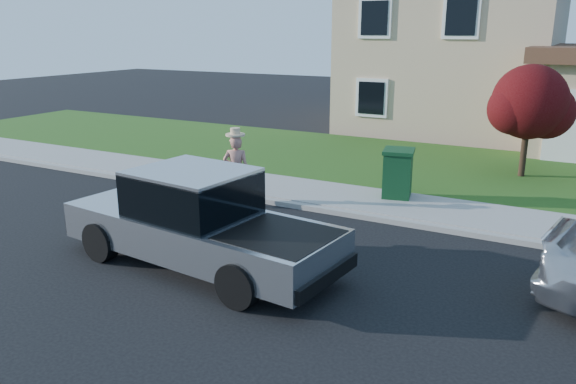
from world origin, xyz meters
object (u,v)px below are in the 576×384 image
Objects in this scene: pickup_truck at (198,222)px; woman at (236,169)px; ornamental_tree at (531,106)px; trash_bin at (398,173)px.

woman reaches higher than pickup_truck.
ornamental_tree is (4.47, 9.44, 1.29)m from pickup_truck.
ornamental_tree is at bearing 70.78° from pickup_truck.
trash_bin is (1.94, 5.55, -0.08)m from pickup_truck.
trash_bin is at bearing 76.81° from pickup_truck.
trash_bin is (-2.52, -3.89, -1.37)m from ornamental_tree.
ornamental_tree is (5.89, 6.05, 1.21)m from woman.
ornamental_tree is at bearing -158.81° from woman.
trash_bin is at bearing -122.98° from ornamental_tree.
ornamental_tree is at bearing 44.99° from trash_bin.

